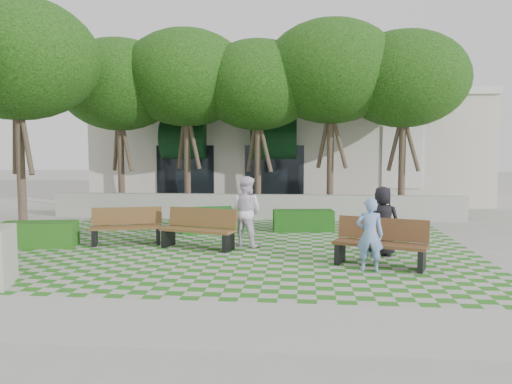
# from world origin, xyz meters

# --- Properties ---
(ground) EXTENTS (90.00, 90.00, 0.00)m
(ground) POSITION_xyz_m (0.00, 0.00, 0.00)
(ground) COLOR gray
(ground) RESTS_ON ground
(lawn) EXTENTS (12.00, 12.00, 0.00)m
(lawn) POSITION_xyz_m (0.00, 1.00, 0.01)
(lawn) COLOR #2B721E
(lawn) RESTS_ON ground
(sidewalk_south) EXTENTS (16.00, 2.00, 0.01)m
(sidewalk_south) POSITION_xyz_m (0.00, -4.70, 0.01)
(sidewalk_south) COLOR #9E9B93
(sidewalk_south) RESTS_ON ground
(retaining_wall) EXTENTS (15.00, 0.36, 0.90)m
(retaining_wall) POSITION_xyz_m (0.00, 6.20, 0.45)
(retaining_wall) COLOR #9E9B93
(retaining_wall) RESTS_ON ground
(bench_east) EXTENTS (2.09, 1.30, 1.04)m
(bench_east) POSITION_xyz_m (3.45, -0.84, 0.50)
(bench_east) COLOR #4F321B
(bench_east) RESTS_ON ground
(bench_mid) EXTENTS (2.05, 1.16, 1.02)m
(bench_mid) POSITION_xyz_m (-0.90, 0.72, 0.49)
(bench_mid) COLOR brown
(bench_mid) RESTS_ON ground
(bench_west) EXTENTS (1.96, 1.10, 0.98)m
(bench_west) POSITION_xyz_m (-2.95, 1.10, 0.47)
(bench_west) COLOR brown
(bench_west) RESTS_ON ground
(hedge_midright) EXTENTS (1.93, 0.97, 0.65)m
(hedge_midright) POSITION_xyz_m (1.77, 3.70, 0.32)
(hedge_midright) COLOR #174813
(hedge_midright) RESTS_ON ground
(hedge_midleft) EXTENTS (2.26, 1.46, 0.74)m
(hedge_midleft) POSITION_xyz_m (-0.94, 3.33, 0.37)
(hedge_midleft) COLOR #15521A
(hedge_midleft) RESTS_ON ground
(hedge_west) EXTENTS (1.98, 1.09, 0.66)m
(hedge_west) POSITION_xyz_m (-5.10, 0.51, 0.33)
(hedge_west) COLOR #1E5216
(hedge_west) RESTS_ON ground
(person_blue) EXTENTS (0.60, 0.43, 1.55)m
(person_blue) POSITION_xyz_m (3.15, -1.33, 0.77)
(person_blue) COLOR #7194CF
(person_blue) RESTS_ON ground
(person_dark) EXTENTS (0.93, 0.74, 1.67)m
(person_dark) POSITION_xyz_m (3.66, 0.27, 0.83)
(person_dark) COLOR black
(person_dark) RESTS_ON ground
(person_white) EXTENTS (1.09, 0.97, 1.85)m
(person_white) POSITION_xyz_m (0.27, 1.10, 0.92)
(person_white) COLOR white
(person_white) RESTS_ON ground
(tree_row) EXTENTS (17.70, 13.40, 7.41)m
(tree_row) POSITION_xyz_m (-1.86, 5.95, 5.18)
(tree_row) COLOR #47382B
(tree_row) RESTS_ON ground
(building) EXTENTS (18.00, 8.92, 5.15)m
(building) POSITION_xyz_m (0.93, 14.08, 2.52)
(building) COLOR beige
(building) RESTS_ON ground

